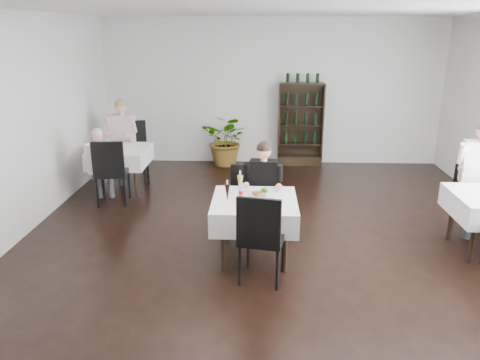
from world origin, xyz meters
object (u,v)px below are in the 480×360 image
Objects in this scene: wine_shelf at (301,125)px; potted_tree at (227,140)px; diner_main at (263,184)px; main_table at (254,211)px.

wine_shelf is 1.56m from potted_tree.
wine_shelf reaches higher than diner_main.
diner_main is at bearing 79.44° from main_table.
diner_main is (-0.80, -3.76, -0.06)m from wine_shelf.
wine_shelf reaches higher than potted_tree.
main_table is 0.95× the size of potted_tree.
diner_main is (0.10, 0.56, 0.16)m from main_table.
diner_main is (0.73, -3.64, 0.24)m from potted_tree.
potted_tree is 0.80× the size of diner_main.
main_table is at bearing -101.78° from wine_shelf.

